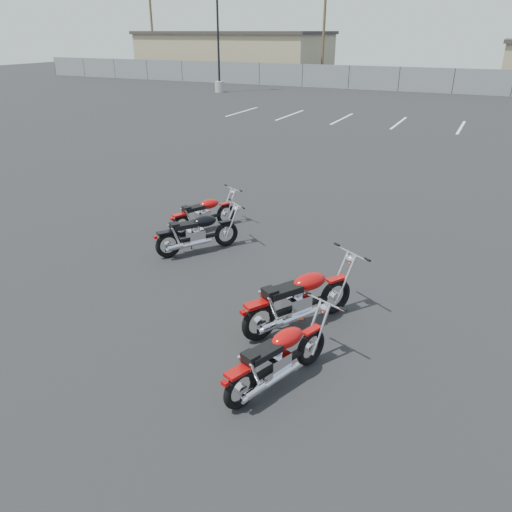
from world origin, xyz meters
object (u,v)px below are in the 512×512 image
at_px(motorcycle_front_red, 204,214).
at_px(motorcycle_rear_red, 278,358).
at_px(motorcycle_third_red, 299,299).
at_px(motorcycle_second_black, 198,233).

bearing_deg(motorcycle_front_red, motorcycle_rear_red, -49.43).
bearing_deg(motorcycle_third_red, motorcycle_rear_red, -79.38).
bearing_deg(motorcycle_rear_red, motorcycle_second_black, 134.76).
height_order(motorcycle_front_red, motorcycle_second_black, motorcycle_second_black).
xyz_separation_m(motorcycle_front_red, motorcycle_third_red, (3.52, -2.97, 0.08)).
distance_m(motorcycle_second_black, motorcycle_rear_red, 4.64).
bearing_deg(motorcycle_third_red, motorcycle_front_red, 139.88).
height_order(motorcycle_front_red, motorcycle_third_red, motorcycle_third_red).
bearing_deg(motorcycle_rear_red, motorcycle_front_red, 130.57).
xyz_separation_m(motorcycle_third_red, motorcycle_rear_red, (0.27, -1.47, -0.06)).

